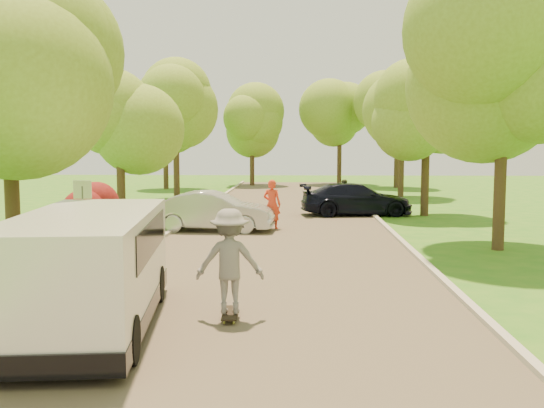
% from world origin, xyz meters
% --- Properties ---
extents(ground, '(100.00, 100.00, 0.00)m').
position_xyz_m(ground, '(0.00, 0.00, 0.00)').
color(ground, '#2D741B').
rests_on(ground, ground).
extents(road, '(8.00, 60.00, 0.01)m').
position_xyz_m(road, '(0.00, 8.00, 0.01)').
color(road, '#4C4438').
rests_on(road, ground).
extents(curb_left, '(0.18, 60.00, 0.12)m').
position_xyz_m(curb_left, '(-4.05, 8.00, 0.06)').
color(curb_left, '#B2AD9E').
rests_on(curb_left, ground).
extents(curb_right, '(0.18, 60.00, 0.12)m').
position_xyz_m(curb_right, '(4.05, 8.00, 0.06)').
color(curb_right, '#B2AD9E').
rests_on(curb_right, ground).
extents(street_sign, '(0.55, 0.06, 2.17)m').
position_xyz_m(street_sign, '(-5.80, 4.00, 1.56)').
color(street_sign, '#59595E').
rests_on(street_sign, ground).
extents(red_shrub, '(1.70, 1.70, 1.95)m').
position_xyz_m(red_shrub, '(-6.30, 5.50, 1.10)').
color(red_shrub, '#382619').
rests_on(red_shrub, ground).
extents(tree_l_mida, '(4.71, 4.60, 7.39)m').
position_xyz_m(tree_l_mida, '(-6.30, 1.00, 5.17)').
color(tree_l_mida, '#382619').
rests_on(tree_l_mida, ground).
extents(tree_l_midb, '(4.30, 4.20, 6.62)m').
position_xyz_m(tree_l_midb, '(-6.81, 12.00, 4.59)').
color(tree_l_midb, '#382619').
rests_on(tree_l_midb, ground).
extents(tree_l_far, '(4.92, 4.80, 7.79)m').
position_xyz_m(tree_l_far, '(-6.39, 22.00, 5.47)').
color(tree_l_far, '#382619').
rests_on(tree_l_far, ground).
extents(tree_r_mida, '(5.13, 5.00, 7.95)m').
position_xyz_m(tree_r_mida, '(7.02, 5.00, 5.54)').
color(tree_r_mida, '#382619').
rests_on(tree_r_mida, ground).
extents(tree_r_midb, '(4.51, 4.40, 7.01)m').
position_xyz_m(tree_r_midb, '(6.60, 14.00, 4.88)').
color(tree_r_midb, '#382619').
rests_on(tree_r_midb, ground).
extents(tree_r_far, '(5.33, 5.20, 8.34)m').
position_xyz_m(tree_r_far, '(7.23, 24.00, 5.83)').
color(tree_r_far, '#382619').
rests_on(tree_r_far, ground).
extents(tree_bg_a, '(5.12, 5.00, 7.72)m').
position_xyz_m(tree_bg_a, '(-8.78, 30.00, 5.31)').
color(tree_bg_a, '#382619').
rests_on(tree_bg_a, ground).
extents(tree_bg_b, '(5.12, 5.00, 7.95)m').
position_xyz_m(tree_bg_b, '(8.22, 32.00, 5.54)').
color(tree_bg_b, '#382619').
rests_on(tree_bg_b, ground).
extents(tree_bg_c, '(4.92, 4.80, 7.33)m').
position_xyz_m(tree_bg_c, '(-2.79, 34.00, 5.02)').
color(tree_bg_c, '#382619').
rests_on(tree_bg_c, ground).
extents(tree_bg_d, '(5.12, 5.00, 7.72)m').
position_xyz_m(tree_bg_d, '(4.22, 36.00, 5.31)').
color(tree_bg_d, '#382619').
rests_on(tree_bg_d, ground).
extents(minivan, '(2.80, 5.74, 2.06)m').
position_xyz_m(minivan, '(-3.03, -3.46, 1.09)').
color(minivan, silver).
rests_on(minivan, ground).
extents(silver_sedan, '(4.62, 1.88, 1.49)m').
position_xyz_m(silver_sedan, '(-2.52, 8.65, 0.75)').
color(silver_sedan, '#BABABF').
rests_on(silver_sedan, ground).
extents(dark_sedan, '(5.27, 2.61, 1.47)m').
position_xyz_m(dark_sedan, '(3.30, 14.00, 0.74)').
color(dark_sedan, black).
rests_on(dark_sedan, ground).
extents(longboard, '(0.33, 1.01, 0.12)m').
position_xyz_m(longboard, '(-0.63, -2.77, 0.11)').
color(longboard, black).
rests_on(longboard, ground).
extents(skateboarder, '(1.29, 0.78, 1.94)m').
position_xyz_m(skateboarder, '(-0.63, -2.77, 1.10)').
color(skateboarder, slate).
rests_on(skateboarder, longboard).
extents(person_striped, '(0.80, 0.64, 1.90)m').
position_xyz_m(person_striped, '(-0.37, 9.34, 0.95)').
color(person_striped, red).
rests_on(person_striped, ground).
extents(person_olive, '(0.94, 0.88, 1.53)m').
position_xyz_m(person_olive, '(2.86, 15.91, 0.76)').
color(person_olive, '#282D1B').
rests_on(person_olive, ground).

